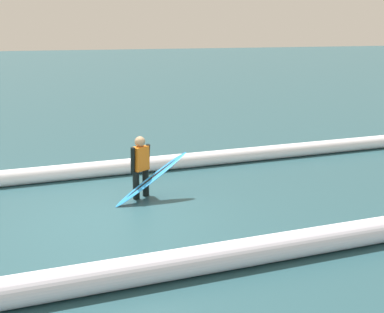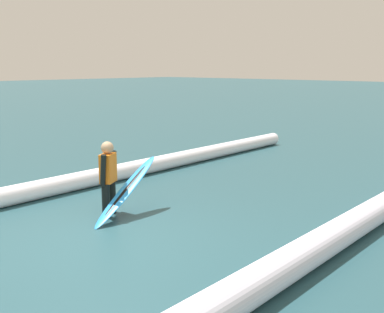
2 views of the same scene
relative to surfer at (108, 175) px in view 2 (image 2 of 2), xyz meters
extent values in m
plane|color=#244B53|center=(0.87, 0.94, -0.73)|extent=(149.97, 149.97, 0.00)
cylinder|color=black|center=(-0.12, -0.07, -0.43)|extent=(0.14, 0.14, 0.60)
cylinder|color=black|center=(0.12, 0.07, -0.43)|extent=(0.14, 0.14, 0.60)
cube|color=orange|center=(0.00, 0.00, 0.12)|extent=(0.39, 0.34, 0.50)
sphere|color=tan|center=(0.00, 0.00, 0.47)|extent=(0.22, 0.22, 0.22)
cylinder|color=black|center=(-0.19, -0.11, 0.12)|extent=(0.09, 0.20, 0.56)
cylinder|color=black|center=(0.19, 0.11, 0.12)|extent=(0.09, 0.15, 0.56)
ellipsoid|color=#268CE5|center=(-0.17, 0.28, -0.26)|extent=(1.68, 0.60, 0.97)
ellipsoid|color=black|center=(-0.17, 0.28, -0.26)|extent=(1.33, 0.37, 0.79)
cylinder|color=white|center=(1.25, 3.78, -0.52)|extent=(22.86, 1.20, 0.43)
camera|label=1|loc=(2.44, 10.30, 2.78)|focal=48.86mm
camera|label=2|loc=(5.00, 6.63, 1.87)|focal=45.02mm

